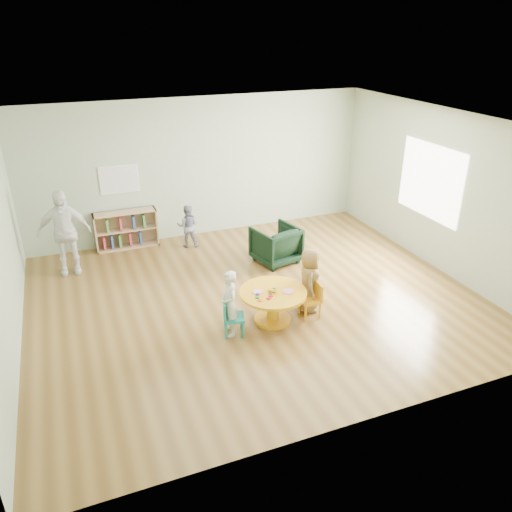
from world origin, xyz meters
The scene contains 11 objects.
room centered at (0.01, 0.00, 1.89)m, with size 7.10×7.00×2.80m.
activity_table centered at (0.01, -0.70, 0.34)m, with size 1.00×1.00×0.54m.
kid_chair_left centered at (-0.68, -0.81, 0.29)m, with size 0.36×0.36×0.55m.
kid_chair_right centered at (0.63, -0.79, 0.29)m, with size 0.31×0.31×0.55m.
bookshelf centered at (-1.61, 2.86, 0.37)m, with size 1.20×0.30×0.75m.
alphabet_poster centered at (-1.60, 2.98, 1.35)m, with size 0.74×0.01×0.54m.
armchair centered at (0.87, 1.14, 0.35)m, with size 0.74×0.76×0.69m, color black.
child_left centered at (-0.69, -0.79, 0.49)m, with size 0.36×0.24×0.99m, color silver.
child_right centered at (0.65, -0.61, 0.51)m, with size 0.50×0.33×1.03m, color gold.
toddler centered at (-0.46, 2.43, 0.43)m, with size 0.42×0.33×0.86m, color #191B3F.
adult_caretaker centered at (-2.73, 2.10, 0.77)m, with size 0.90×0.37×1.54m, color white.
Camera 1 is at (-2.57, -6.55, 4.10)m, focal length 35.00 mm.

